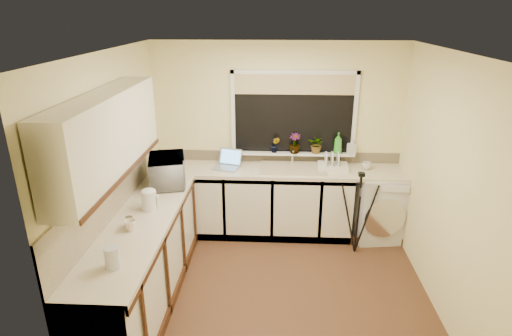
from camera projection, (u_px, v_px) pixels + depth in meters
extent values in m
plane|color=brown|center=(275.00, 286.00, 4.54)|extent=(3.20, 3.20, 0.00)
plane|color=white|center=(279.00, 51.00, 3.67)|extent=(3.20, 3.20, 0.00)
plane|color=#F8ECA5|center=(277.00, 137.00, 5.51)|extent=(3.20, 0.00, 3.20)
plane|color=#F8ECA5|center=(275.00, 270.00, 2.70)|extent=(3.20, 0.00, 3.20)
plane|color=#F8ECA5|center=(116.00, 178.00, 4.18)|extent=(0.00, 3.00, 3.00)
plane|color=#F8ECA5|center=(444.00, 184.00, 4.02)|extent=(0.00, 3.00, 3.00)
cube|color=silver|center=(251.00, 202.00, 5.52)|extent=(2.55, 0.60, 0.86)
cube|color=silver|center=(144.00, 264.00, 4.17)|extent=(0.54, 2.40, 0.86)
cube|color=beige|center=(277.00, 170.00, 5.35)|extent=(3.20, 0.60, 0.04)
cube|color=beige|center=(139.00, 224.00, 4.01)|extent=(0.60, 2.40, 0.04)
cube|color=silver|center=(107.00, 135.00, 3.55)|extent=(0.28, 1.90, 0.70)
cube|color=beige|center=(107.00, 200.00, 3.94)|extent=(0.02, 2.40, 0.45)
cube|color=beige|center=(277.00, 156.00, 5.58)|extent=(3.20, 0.02, 0.14)
cube|color=black|center=(294.00, 114.00, 5.37)|extent=(1.50, 0.02, 1.00)
cube|color=tan|center=(295.00, 84.00, 5.21)|extent=(1.50, 0.02, 0.25)
cube|color=white|center=(292.00, 153.00, 5.50)|extent=(1.60, 0.14, 0.03)
cube|color=tan|center=(293.00, 168.00, 5.33)|extent=(0.82, 0.46, 0.03)
cylinder|color=silver|center=(292.00, 156.00, 5.46)|extent=(0.03, 0.03, 0.24)
cube|color=silver|center=(379.00, 205.00, 5.41)|extent=(0.68, 0.66, 0.87)
cube|color=#96969E|center=(226.00, 168.00, 5.34)|extent=(0.35, 0.30, 0.02)
cube|color=#5DB3FF|center=(230.00, 157.00, 5.43)|extent=(0.32, 0.17, 0.20)
cylinder|color=silver|center=(149.00, 201.00, 4.21)|extent=(0.15, 0.15, 0.20)
cube|color=silver|center=(333.00, 167.00, 5.33)|extent=(0.39, 0.31, 0.06)
cylinder|color=silver|center=(113.00, 257.00, 3.27)|extent=(0.12, 0.12, 0.18)
cylinder|color=silver|center=(129.00, 222.00, 3.90)|extent=(0.07, 0.07, 0.10)
imported|color=silver|center=(167.00, 171.00, 4.83)|extent=(0.52, 0.66, 0.32)
imported|color=#999999|center=(275.00, 145.00, 5.44)|extent=(0.13, 0.11, 0.21)
imported|color=#999999|center=(295.00, 143.00, 5.42)|extent=(0.17, 0.17, 0.26)
imported|color=#999999|center=(317.00, 145.00, 5.41)|extent=(0.27, 0.25, 0.23)
imported|color=green|center=(338.00, 143.00, 5.40)|extent=(0.14, 0.14, 0.27)
imported|color=#999999|center=(352.00, 146.00, 5.40)|extent=(0.12, 0.12, 0.20)
imported|color=silver|center=(366.00, 166.00, 5.31)|extent=(0.14, 0.14, 0.09)
imported|color=beige|center=(130.00, 226.00, 3.83)|extent=(0.13, 0.13, 0.10)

